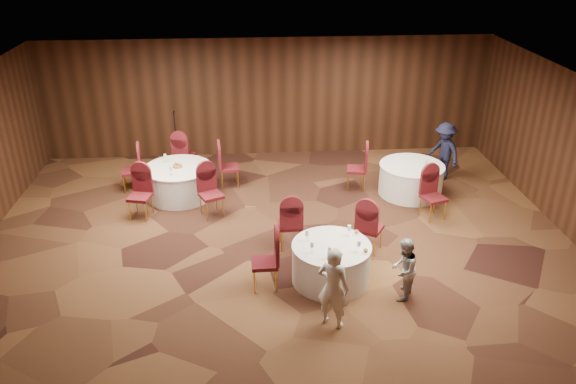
{
  "coord_description": "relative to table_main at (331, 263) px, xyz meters",
  "views": [
    {
      "loc": [
        -0.56,
        -9.7,
        5.96
      ],
      "look_at": [
        0.2,
        0.2,
        1.1
      ],
      "focal_mm": 35.0,
      "sensor_mm": 36.0,
      "label": 1
    }
  ],
  "objects": [
    {
      "name": "table_main",
      "position": [
        0.0,
        0.0,
        0.0
      ],
      "size": [
        1.42,
        1.42,
        0.74
      ],
      "color": "silver",
      "rests_on": "ground"
    },
    {
      "name": "tabletop_main",
      "position": [
        0.14,
        -0.1,
        0.47
      ],
      "size": [
        1.08,
        1.01,
        0.22
      ],
      "color": "silver",
      "rests_on": "table_main"
    },
    {
      "name": "chairs_left",
      "position": [
        -3.05,
        3.76,
        0.12
      ],
      "size": [
        2.92,
        3.04,
        1.0
      ],
      "color": "#470E16",
      "rests_on": "ground"
    },
    {
      "name": "table_right",
      "position": [
        2.42,
        3.43,
        0.0
      ],
      "size": [
        1.52,
        1.52,
        0.74
      ],
      "color": "silver",
      "rests_on": "ground"
    },
    {
      "name": "table_left",
      "position": [
        -3.07,
        3.72,
        0.0
      ],
      "size": [
        1.59,
        1.59,
        0.74
      ],
      "color": "silver",
      "rests_on": "ground"
    },
    {
      "name": "tabletop_left",
      "position": [
        -3.06,
        3.71,
        0.45
      ],
      "size": [
        0.85,
        0.81,
        0.22
      ],
      "color": "silver",
      "rests_on": "table_left"
    },
    {
      "name": "tabletop_right",
      "position": [
        2.66,
        3.19,
        0.52
      ],
      "size": [
        0.08,
        0.08,
        0.22
      ],
      "color": "silver",
      "rests_on": "table_right"
    },
    {
      "name": "chairs_main",
      "position": [
        -0.31,
        0.71,
        0.12
      ],
      "size": [
        2.72,
        1.87,
        1.0
      ],
      "color": "#470E16",
      "rests_on": "ground"
    },
    {
      "name": "woman_a",
      "position": [
        -0.15,
        -1.23,
        0.35
      ],
      "size": [
        0.63,
        0.56,
        1.44
      ],
      "primitive_type": "imported",
      "rotation": [
        0.0,
        0.0,
        2.62
      ],
      "color": "silver",
      "rests_on": "ground"
    },
    {
      "name": "man_c",
      "position": [
        3.45,
        4.22,
        0.36
      ],
      "size": [
        0.89,
        1.09,
        1.47
      ],
      "primitive_type": "imported",
      "rotation": [
        0.0,
        0.0,
        5.14
      ],
      "color": "black",
      "rests_on": "ground"
    },
    {
      "name": "ground",
      "position": [
        -0.86,
        1.28,
        -0.38
      ],
      "size": [
        12.0,
        12.0,
        0.0
      ],
      "primitive_type": "plane",
      "color": "black",
      "rests_on": "ground"
    },
    {
      "name": "mic_stand",
      "position": [
        -3.21,
        4.9,
        0.13
      ],
      "size": [
        0.24,
        0.24,
        1.71
      ],
      "color": "black",
      "rests_on": "ground"
    },
    {
      "name": "woman_b",
      "position": [
        1.15,
        -0.6,
        0.2
      ],
      "size": [
        0.65,
        0.7,
        1.15
      ],
      "primitive_type": "imported",
      "rotation": [
        0.0,
        0.0,
        4.22
      ],
      "color": "#9F9EA3",
      "rests_on": "ground"
    },
    {
      "name": "chairs_right",
      "position": [
        1.87,
        3.01,
        0.12
      ],
      "size": [
        2.02,
        2.28,
        1.0
      ],
      "color": "#470E16",
      "rests_on": "ground"
    },
    {
      "name": "room_shell",
      "position": [
        -0.86,
        1.28,
        1.59
      ],
      "size": [
        12.0,
        12.0,
        12.0
      ],
      "color": "silver",
      "rests_on": "ground"
    }
  ]
}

